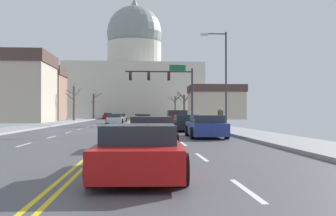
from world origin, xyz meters
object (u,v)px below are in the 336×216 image
Objects in this scene: street_lamp_right at (223,71)px; sedan_oncoming_02 at (120,117)px; sedan_near_04 at (151,133)px; sedan_oncoming_03 at (108,116)px; sedan_near_03 at (206,127)px; sedan_near_05 at (140,151)px; sedan_oncoming_01 at (120,118)px; signal_gantry at (168,81)px; sedan_oncoming_00 at (115,119)px; pedestrian_00 at (220,117)px; sedan_near_00 at (142,120)px; pickup_truck_near_01 at (178,120)px; sedan_near_02 at (186,123)px; pedestrian_01 at (221,117)px.

street_lamp_right is 1.67× the size of sedan_oncoming_02.
sedan_near_04 is 0.95× the size of sedan_oncoming_03.
sedan_near_03 is 6.88m from sedan_near_04.
sedan_near_05 is at bearing -86.66° from sedan_oncoming_02.
sedan_near_04 reaches higher than sedan_near_05.
sedan_near_05 is (-0.45, -6.79, -0.04)m from sedan_near_04.
sedan_near_04 reaches higher than sedan_oncoming_02.
sedan_oncoming_01 is 1.00× the size of sedan_oncoming_02.
sedan_oncoming_00 is at bearing 145.60° from signal_gantry.
pedestrian_00 is at bearing 84.78° from street_lamp_right.
signal_gantry reaches higher than sedan_oncoming_00.
sedan_near_00 reaches higher than sedan_oncoming_02.
sedan_near_03 reaches higher than sedan_near_04.
sedan_oncoming_03 is at bearing 103.87° from sedan_oncoming_02.
pedestrian_00 is (10.13, -38.35, 0.50)m from sedan_oncoming_02.
sedan_near_05 is at bearing -107.04° from street_lamp_right.
pickup_truck_near_01 is at bearing 81.43° from sedan_near_04.
street_lamp_right is (3.15, -15.23, -0.46)m from signal_gantry.
sedan_oncoming_00 is (-6.65, 20.24, -0.02)m from sedan_near_02.
street_lamp_right is at bearing -76.18° from sedan_oncoming_02.
sedan_oncoming_01 is 32.91m from pedestrian_01.
sedan_oncoming_01 is at bearing -80.30° from sedan_oncoming_03.
sedan_oncoming_03 reaches higher than sedan_near_03.
sedan_oncoming_03 is at bearing 102.12° from pickup_truck_near_01.
sedan_near_05 is at bearing -90.40° from sedan_near_00.
signal_gantry is 40.43m from sedan_oncoming_03.
pickup_truck_near_01 is at bearing 91.13° from sedan_near_03.
sedan_near_00 is 20.03m from sedan_near_03.
pickup_truck_near_01 is 35.33m from sedan_oncoming_02.
sedan_oncoming_03 is at bearing 104.55° from pedestrian_00.
sedan_near_04 is 6.81m from sedan_near_05.
sedan_near_04 is 15.32m from pedestrian_01.
sedan_oncoming_01 is (-3.34, 19.89, -0.03)m from sedan_near_00.
sedan_near_02 is at bearing -165.22° from pedestrian_01.
pickup_truck_near_01 is 1.18× the size of sedan_near_05.
sedan_near_03 is 40.20m from sedan_oncoming_01.
sedan_near_05 is 1.03× the size of sedan_oncoming_01.
sedan_oncoming_01 is 31.18m from pedestrian_00.
pedestrian_00 is (3.12, 2.65, 0.47)m from sedan_near_02.
sedan_near_04 is at bearing -112.93° from street_lamp_right.
sedan_oncoming_02 is at bearing 99.70° from sedan_near_02.
sedan_near_04 is 2.62× the size of pedestrian_00.
street_lamp_right is at bearing -63.98° from sedan_oncoming_00.
sedan_oncoming_00 is 20.12m from pedestrian_00.
sedan_near_00 is 0.96× the size of sedan_near_05.
sedan_near_00 is at bearing 104.56° from sedan_near_02.
pickup_truck_near_01 reaches higher than sedan_oncoming_03.
sedan_oncoming_02 is (-4.01, 54.40, -0.04)m from sedan_near_04.
pedestrian_01 is at bearing -62.95° from pickup_truck_near_01.
pickup_truck_near_01 is (-2.95, 5.76, -3.87)m from street_lamp_right.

